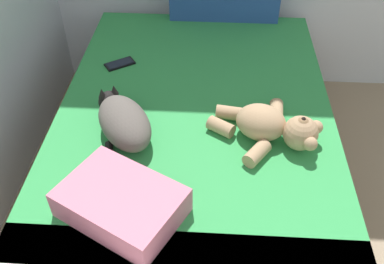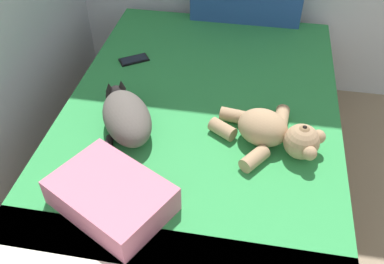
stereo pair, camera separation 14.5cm
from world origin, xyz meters
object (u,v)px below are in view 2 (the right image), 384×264
Objects in this scene: bed at (200,153)px; cell_phone at (134,60)px; throw_pillow at (111,196)px; cat at (126,116)px; teddy_bear at (273,132)px.

cell_phone is at bearing 139.44° from bed.
throw_pillow is at bearing -110.85° from bed.
throw_pillow is (0.07, -0.41, -0.02)m from cat.
bed is 0.49m from teddy_bear.
throw_pillow is (-0.22, -0.58, 0.32)m from bed.
teddy_bear is 0.68m from throw_pillow.
bed is 0.70m from throw_pillow.
throw_pillow is at bearing -78.67° from cell_phone.
cat is at bearing -77.25° from cell_phone.
bed is at bearing 153.13° from teddy_bear.
bed is 0.48m from cat.
bed is at bearing -40.56° from cell_phone.
teddy_bear is at bearing -35.05° from cell_phone.
bed is at bearing 69.15° from throw_pillow.
bed is at bearing 30.78° from cat.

